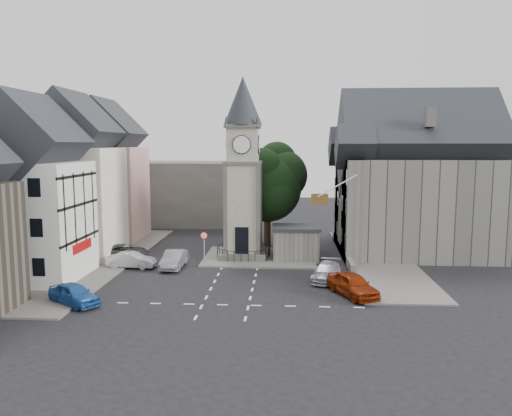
# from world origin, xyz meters

# --- Properties ---
(ground) EXTENTS (120.00, 120.00, 0.00)m
(ground) POSITION_xyz_m (0.00, 0.00, 0.00)
(ground) COLOR black
(ground) RESTS_ON ground
(pavement_west) EXTENTS (6.00, 30.00, 0.14)m
(pavement_west) POSITION_xyz_m (-12.50, 6.00, 0.07)
(pavement_west) COLOR #595651
(pavement_west) RESTS_ON ground
(pavement_east) EXTENTS (6.00, 26.00, 0.14)m
(pavement_east) POSITION_xyz_m (12.00, 8.00, 0.07)
(pavement_east) COLOR #595651
(pavement_east) RESTS_ON ground
(central_island) EXTENTS (10.00, 8.00, 0.16)m
(central_island) POSITION_xyz_m (1.50, 8.00, 0.08)
(central_island) COLOR #595651
(central_island) RESTS_ON ground
(road_markings) EXTENTS (20.00, 8.00, 0.01)m
(road_markings) POSITION_xyz_m (0.00, -5.50, 0.01)
(road_markings) COLOR silver
(road_markings) RESTS_ON ground
(clock_tower) EXTENTS (4.86, 4.86, 16.25)m
(clock_tower) POSITION_xyz_m (0.00, 7.99, 8.12)
(clock_tower) COLOR #4C4944
(clock_tower) RESTS_ON ground
(stone_shelter) EXTENTS (4.30, 3.30, 3.08)m
(stone_shelter) POSITION_xyz_m (4.80, 7.50, 1.55)
(stone_shelter) COLOR #5D5C56
(stone_shelter) RESTS_ON ground
(town_tree) EXTENTS (7.20, 7.20, 10.80)m
(town_tree) POSITION_xyz_m (2.00, 13.00, 6.97)
(town_tree) COLOR black
(town_tree) RESTS_ON ground
(warning_sign_post) EXTENTS (0.70, 0.19, 2.85)m
(warning_sign_post) POSITION_xyz_m (-3.20, 5.43, 2.03)
(warning_sign_post) COLOR black
(warning_sign_post) RESTS_ON ground
(terrace_pink) EXTENTS (8.10, 7.60, 12.80)m
(terrace_pink) POSITION_xyz_m (-15.50, 16.00, 6.58)
(terrace_pink) COLOR #D69D93
(terrace_pink) RESTS_ON ground
(terrace_cream) EXTENTS (8.10, 7.60, 12.80)m
(terrace_cream) POSITION_xyz_m (-15.50, 8.00, 6.58)
(terrace_cream) COLOR beige
(terrace_cream) RESTS_ON ground
(terrace_tudor) EXTENTS (8.10, 7.60, 12.00)m
(terrace_tudor) POSITION_xyz_m (-15.50, 0.00, 6.19)
(terrace_tudor) COLOR silver
(terrace_tudor) RESTS_ON ground
(backdrop_west) EXTENTS (20.00, 10.00, 8.00)m
(backdrop_west) POSITION_xyz_m (-12.00, 28.00, 4.00)
(backdrop_west) COLOR #4C4944
(backdrop_west) RESTS_ON ground
(east_building) EXTENTS (14.40, 11.40, 12.60)m
(east_building) POSITION_xyz_m (15.59, 11.00, 6.26)
(east_building) COLOR #5D5C56
(east_building) RESTS_ON ground
(east_boundary_wall) EXTENTS (0.40, 16.00, 0.90)m
(east_boundary_wall) POSITION_xyz_m (9.20, 10.00, 0.45)
(east_boundary_wall) COLOR #5D5C56
(east_boundary_wall) RESTS_ON ground
(flagpole) EXTENTS (3.68, 0.10, 2.74)m
(flagpole) POSITION_xyz_m (8.00, 4.00, 7.00)
(flagpole) COLOR white
(flagpole) RESTS_ON ground
(car_west_blue) EXTENTS (4.31, 3.66, 1.40)m
(car_west_blue) POSITION_xyz_m (-9.83, -6.00, 0.70)
(car_west_blue) COLOR #1B4C99
(car_west_blue) RESTS_ON ground
(car_west_silver) EXTENTS (4.15, 1.67, 1.34)m
(car_west_silver) POSITION_xyz_m (-9.06, 3.69, 0.67)
(car_west_silver) COLOR #A9AEB2
(car_west_silver) RESTS_ON ground
(car_west_grey) EXTENTS (4.70, 2.44, 1.27)m
(car_west_grey) POSITION_xyz_m (-10.93, 7.21, 0.63)
(car_west_grey) COLOR #323235
(car_west_grey) RESTS_ON ground
(car_island_silver) EXTENTS (1.63, 4.48, 1.47)m
(car_island_silver) POSITION_xyz_m (-5.50, 3.98, 0.73)
(car_island_silver) COLOR gray
(car_island_silver) RESTS_ON ground
(car_island_east) EXTENTS (2.84, 4.86, 1.32)m
(car_island_east) POSITION_xyz_m (7.00, 0.87, 0.66)
(car_island_east) COLOR #9C9DA4
(car_island_east) RESTS_ON ground
(car_east_red) EXTENTS (3.65, 5.01, 1.59)m
(car_east_red) POSITION_xyz_m (8.50, -3.00, 0.79)
(car_east_red) COLOR maroon
(car_east_red) RESTS_ON ground
(pedestrian) EXTENTS (0.66, 0.47, 1.69)m
(pedestrian) POSITION_xyz_m (9.85, 8.75, 0.85)
(pedestrian) COLOR beige
(pedestrian) RESTS_ON ground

